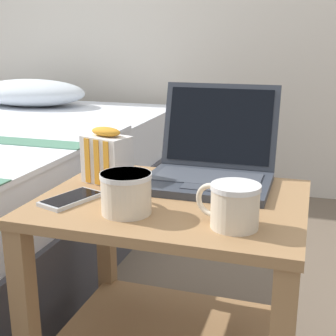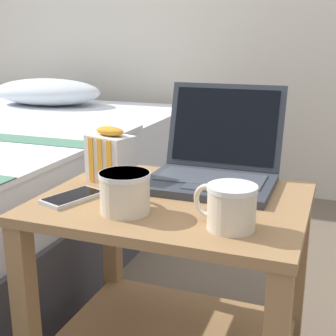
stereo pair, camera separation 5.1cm
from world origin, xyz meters
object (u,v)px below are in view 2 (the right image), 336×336
Objects in this scene: laptop at (214,164)px; snack_bag at (110,156)px; mug_front_left at (125,190)px; mug_front_right at (230,204)px; cell_phone at (73,197)px.

laptop reaches higher than snack_bag.
mug_front_left is 0.98× the size of snack_bag.
laptop is 2.17× the size of snack_bag.
mug_front_left is 0.22m from snack_bag.
laptop is 0.30m from mug_front_right.
laptop reaches higher than mug_front_right.
laptop is at bearing 110.84° from mug_front_right.
mug_front_right reaches higher than cell_phone.
laptop is at bearing 19.29° from snack_bag.
mug_front_left is at bearing -55.21° from snack_bag.
cell_phone is (-0.02, -0.15, -0.06)m from snack_bag.
snack_bag is 0.17m from cell_phone.
mug_front_right is 0.93× the size of snack_bag.
cell_phone is (-0.26, -0.24, -0.04)m from laptop.
mug_front_right is at bearing -2.66° from mug_front_left.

